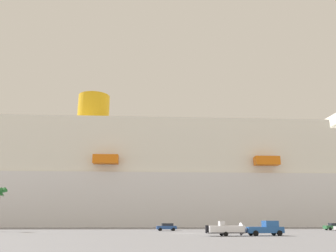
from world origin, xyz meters
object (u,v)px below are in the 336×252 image
Objects in this scene: parked_car_green_wagon at (335,226)px; pickup_truck at (266,229)px; cruise_ship at (187,183)px; parked_car_blue_suv at (167,227)px; small_boat_on_trailer at (230,229)px.

pickup_truck is at bearing -127.51° from parked_car_green_wagon.
parked_car_green_wagon is (33.32, -44.54, -14.48)m from cruise_ship.
parked_car_green_wagon is at bearing 8.28° from parked_car_blue_suv.
pickup_truck reaches higher than small_boat_on_trailer.
cruise_ship is 55.43× the size of parked_car_green_wagon.
pickup_truck is at bearing 11.28° from small_boat_on_trailer.
small_boat_on_trailer is at bearing -66.29° from parked_car_blue_suv.
pickup_truck reaches higher than parked_car_green_wagon.
parked_car_green_wagon is (27.59, 29.81, -0.13)m from small_boat_on_trailer.
parked_car_blue_suv and parked_car_green_wagon have the same top height.
parked_car_blue_suv is at bearing -95.61° from cruise_ship.
cruise_ship is 75.95m from small_boat_on_trailer.
parked_car_blue_suv is (-10.65, 24.25, -0.13)m from small_boat_on_trailer.
parked_car_green_wagon is at bearing -53.20° from cruise_ship.
cruise_ship reaches higher than pickup_truck.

